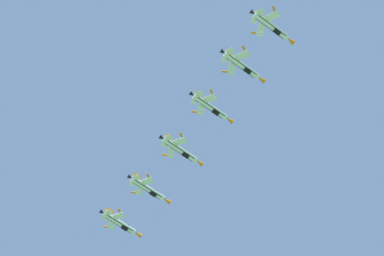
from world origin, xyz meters
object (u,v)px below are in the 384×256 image
at_px(fighter_jet_right_wing, 181,150).
at_px(fighter_jet_right_outer, 242,66).
at_px(fighter_jet_left_wing, 149,189).
at_px(fighter_jet_trail_slot, 272,27).
at_px(fighter_jet_lead, 120,223).
at_px(fighter_jet_left_outer, 211,107).

xyz_separation_m(fighter_jet_right_wing, fighter_jet_right_outer, (6.54, -30.95, 0.91)).
distance_m(fighter_jet_left_wing, fighter_jet_trail_slot, 62.60).
relative_size(fighter_jet_lead, fighter_jet_left_wing, 1.00).
bearing_deg(fighter_jet_left_outer, fighter_jet_right_wing, -179.73).
xyz_separation_m(fighter_jet_left_outer, fighter_jet_right_outer, (3.17, -15.46, -1.71)).
relative_size(fighter_jet_left_wing, fighter_jet_trail_slot, 1.00).
bearing_deg(fighter_jet_trail_slot, fighter_jet_right_wing, -179.11).
distance_m(fighter_jet_right_wing, fighter_jet_right_outer, 31.65).
bearing_deg(fighter_jet_right_outer, fighter_jet_trail_slot, 3.01).
bearing_deg(fighter_jet_right_outer, fighter_jet_lead, -178.94).
bearing_deg(fighter_jet_right_wing, fighter_jet_lead, -177.89).
bearing_deg(fighter_jet_lead, fighter_jet_right_outer, 1.06).
height_order(fighter_jet_lead, fighter_jet_left_outer, fighter_jet_lead).
relative_size(fighter_jet_right_wing, fighter_jet_left_outer, 1.00).
bearing_deg(fighter_jet_trail_slot, fighter_jet_right_outer, -176.99).
xyz_separation_m(fighter_jet_left_wing, fighter_jet_right_outer, (10.76, -47.45, -0.47)).
distance_m(fighter_jet_right_wing, fighter_jet_left_outer, 16.07).
bearing_deg(fighter_jet_lead, fighter_jet_left_outer, 1.52).
height_order(fighter_jet_right_wing, fighter_jet_trail_slot, fighter_jet_trail_slot).
relative_size(fighter_jet_right_wing, fighter_jet_right_outer, 1.00).
relative_size(fighter_jet_left_wing, fighter_jet_right_outer, 1.00).
bearing_deg(fighter_jet_left_wing, fighter_jet_lead, -178.19).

